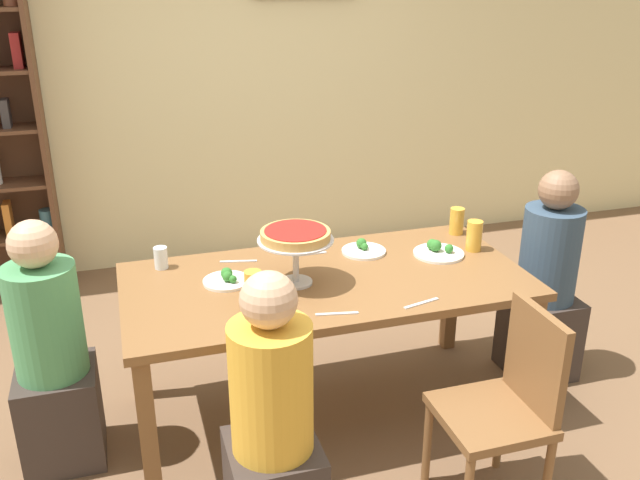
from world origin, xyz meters
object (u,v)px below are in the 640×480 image
Objects in this scene: cutlery_knife_far at (421,303)px; diner_head_east at (545,291)px; beer_glass_amber_tall at (253,289)px; diner_head_west at (53,363)px; beer_glass_amber_spare at (457,221)px; salad_plate_far_diner at (363,249)px; salad_plate_near_diner at (438,251)px; cutlery_fork_far at (238,261)px; dining_table at (326,293)px; diner_near_left at (273,436)px; beer_glass_amber_short at (474,236)px; chair_near_right at (507,401)px; salad_plate_spare at (227,279)px; water_glass_clear_near at (161,258)px; deep_dish_pizza_stand at (295,239)px; cutlery_spare_fork at (309,254)px; cutlery_knife_near at (262,324)px; cutlery_fork_near at (337,314)px.

diner_head_east is at bearing 9.25° from cutlery_knife_far.
diner_head_west is at bearing 166.88° from beer_glass_amber_tall.
diner_head_west reaches higher than beer_glass_amber_spare.
salad_plate_far_diner is 1.39× the size of beer_glass_amber_tall.
salad_plate_near_diner is 1.00m from cutlery_fork_far.
diner_near_left is (-0.44, -0.74, -0.17)m from dining_table.
beer_glass_amber_short is (0.20, -0.00, 0.06)m from salad_plate_near_diner.
salad_plate_far_diner is (-0.23, 1.03, 0.27)m from chair_near_right.
salad_plate_near_diner is 1.17× the size of salad_plate_spare.
water_glass_clear_near is at bearing 7.71° from cutlery_fork_far.
dining_table is at bearing 116.23° from cutlery_knife_far.
dining_table is at bearing 0.58° from diner_head_east.
beer_glass_amber_spare is at bearing 39.32° from cutlery_knife_far.
cutlery_spare_fork is (0.15, 0.30, -0.22)m from deep_dish_pizza_stand.
cutlery_spare_fork is (-0.62, 0.19, -0.02)m from salad_plate_near_diner.
salad_plate_spare reaches higher than dining_table.
cutlery_knife_far is (-0.19, 0.42, 0.26)m from chair_near_right.
cutlery_spare_fork is at bearing 170.31° from salad_plate_far_diner.
cutlery_spare_fork is at bearing -12.55° from diner_head_east.
salad_plate_near_diner is at bearing -9.98° from water_glass_clear_near.
cutlery_knife_near is (-0.66, -0.59, -0.01)m from salad_plate_far_diner.
diner_head_west is at bearing -148.16° from water_glass_clear_near.
salad_plate_spare is 2.03× the size of water_glass_clear_near.
cutlery_knife_far is at bearing -137.05° from beer_glass_amber_short.
dining_table is at bearing 90.68° from cutlery_fork_near.
beer_glass_amber_tall reaches higher than chair_near_right.
deep_dish_pizza_stand is 1.91× the size of cutlery_fork_near.
salad_plate_near_diner is at bearing 163.17° from cutlery_spare_fork.
diner_near_left is 1.10m from diner_head_west.
cutlery_knife_far is at bearing 24.46° from chair_near_right.
cutlery_spare_fork is at bearing 90.71° from dining_table.
beer_glass_amber_short is (1.25, 0.84, 0.33)m from diner_near_left.
water_glass_clear_near is 0.59× the size of cutlery_spare_fork.
salad_plate_spare reaches higher than cutlery_knife_near.
cutlery_spare_fork reaches higher than dining_table.
beer_glass_amber_tall is at bearing -166.90° from beer_glass_amber_short.
beer_glass_amber_short reaches higher than chair_near_right.
cutlery_knife_far is (-0.53, -0.70, -0.07)m from beer_glass_amber_spare.
diner_near_left reaches higher than salad_plate_far_diner.
diner_near_left is at bearing -90.97° from cutlery_knife_near.
beer_glass_amber_spare is at bearing -0.15° from water_glass_clear_near.
cutlery_fork_far is at bearing 38.20° from chair_near_right.
diner_near_left is 0.59m from cutlery_fork_near.
cutlery_fork_far is 0.95m from cutlery_knife_far.
beer_glass_amber_short is 0.99m from cutlery_fork_near.
salad_plate_far_diner is 1.24× the size of cutlery_knife_far.
beer_glass_amber_spare is 0.80× the size of cutlery_fork_near.
cutlery_fork_near is (-0.68, -0.45, -0.02)m from salad_plate_near_diner.
water_glass_clear_near is at bearing -9.45° from diner_head_east.
diner_head_west is (-1.23, 0.02, -0.17)m from dining_table.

